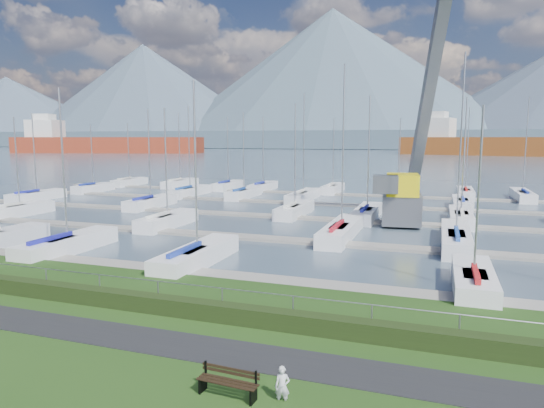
% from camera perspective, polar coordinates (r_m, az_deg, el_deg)
% --- Properties ---
extents(path, '(160.00, 2.00, 0.04)m').
position_cam_1_polar(path, '(18.90, -15.54, -14.99)').
color(path, black).
rests_on(path, grass).
extents(water, '(800.00, 540.00, 0.20)m').
position_cam_1_polar(water, '(277.54, 17.04, 5.89)').
color(water, '#445463').
extents(hedge, '(80.00, 0.70, 0.70)m').
position_cam_1_polar(hedge, '(20.81, -11.44, -11.69)').
color(hedge, black).
rests_on(hedge, grass).
extents(fence, '(80.00, 0.04, 0.04)m').
position_cam_1_polar(fence, '(20.88, -10.95, -9.16)').
color(fence, gray).
rests_on(fence, grass).
extents(foothill, '(900.00, 80.00, 12.00)m').
position_cam_1_polar(foothill, '(347.40, 17.51, 7.24)').
color(foothill, '#495C6A').
rests_on(foothill, water).
extents(mountains, '(1190.00, 360.00, 115.00)m').
position_cam_1_polar(mountains, '(423.72, 19.06, 12.73)').
color(mountains, '#49596B').
rests_on(mountains, water).
extents(docks, '(90.00, 41.60, 0.25)m').
position_cam_1_polar(docks, '(45.03, 5.82, -1.77)').
color(docks, gray).
rests_on(docks, water).
extents(bench_right, '(1.82, 0.53, 0.85)m').
position_cam_1_polar(bench_right, '(14.57, -5.18, -20.15)').
color(bench_right, black).
rests_on(bench_right, grass).
extents(person, '(0.47, 0.36, 1.14)m').
position_cam_1_polar(person, '(14.25, 1.23, -20.12)').
color(person, silver).
rests_on(person, grass).
extents(crane, '(6.14, 13.23, 22.35)m').
position_cam_1_polar(crane, '(43.55, 15.90, 4.99)').
color(crane, slate).
rests_on(crane, water).
extents(cargo_ship_west, '(94.09, 41.89, 21.50)m').
position_cam_1_polar(cargo_ship_west, '(258.79, -19.53, 6.56)').
color(cargo_ship_west, maroon).
rests_on(cargo_ship_west, water).
extents(cargo_ship_mid, '(97.88, 40.85, 21.50)m').
position_cam_1_polar(cargo_ship_mid, '(230.30, 25.86, 6.12)').
color(cargo_ship_mid, brown).
rests_on(cargo_ship_mid, water).
extents(sailboat_fleet, '(74.78, 49.44, 13.75)m').
position_cam_1_polar(sailboat_fleet, '(47.53, 6.24, 5.54)').
color(sailboat_fleet, navy).
rests_on(sailboat_fleet, water).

